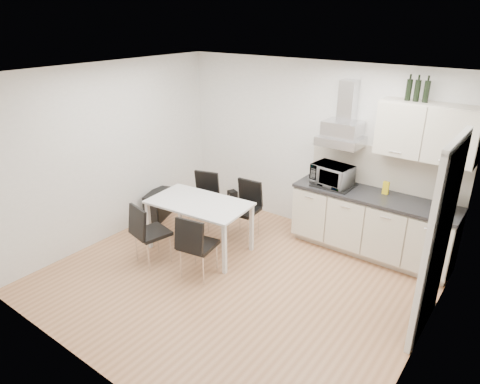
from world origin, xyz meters
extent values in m
plane|color=tan|center=(0.00, 0.00, 0.00)|extent=(4.50, 4.50, 0.00)
cube|color=white|center=(0.00, 2.00, 1.30)|extent=(4.50, 0.10, 2.60)
cube|color=white|center=(0.00, -2.00, 1.30)|extent=(4.50, 0.10, 2.60)
cube|color=white|center=(-2.25, 0.00, 1.30)|extent=(0.10, 4.00, 2.60)
cube|color=white|center=(2.25, 0.00, 1.30)|extent=(0.10, 4.00, 2.60)
plane|color=white|center=(0.00, 0.00, 2.60)|extent=(4.50, 4.50, 0.00)
cube|color=white|center=(2.21, 0.55, 1.05)|extent=(0.08, 1.04, 2.10)
cube|color=beige|center=(1.15, 1.74, 0.05)|extent=(2.16, 0.52, 0.10)
cube|color=beige|center=(1.15, 1.70, 0.48)|extent=(2.20, 0.60, 0.76)
cube|color=#28282B|center=(1.15, 1.69, 0.90)|extent=(2.22, 0.64, 0.04)
cube|color=beige|center=(1.15, 1.99, 1.21)|extent=(2.20, 0.02, 0.58)
cube|color=beige|center=(1.65, 1.82, 1.85)|extent=(1.20, 0.35, 0.70)
cube|color=silver|center=(0.55, 1.78, 1.65)|extent=(0.60, 0.46, 0.30)
cube|color=silver|center=(0.55, 1.89, 2.10)|extent=(0.22, 0.20, 0.55)
imported|color=silver|center=(0.51, 1.68, 1.10)|extent=(0.58, 0.37, 0.37)
cube|color=yellow|center=(1.25, 1.80, 1.01)|extent=(0.08, 0.04, 0.18)
cylinder|color=brown|center=(2.08, 1.65, 0.98)|extent=(0.04, 0.04, 0.11)
cylinder|color=#4C6626|center=(2.14, 1.65, 0.98)|extent=(0.04, 0.04, 0.11)
cylinder|color=black|center=(1.35, 1.82, 2.36)|extent=(0.07, 0.07, 0.32)
cylinder|color=black|center=(1.45, 1.82, 2.36)|extent=(0.07, 0.07, 0.32)
cylinder|color=black|center=(1.56, 1.82, 2.36)|extent=(0.07, 0.07, 0.32)
cube|color=white|center=(-0.87, 0.36, 0.73)|extent=(1.48, 0.93, 0.03)
cube|color=white|center=(-1.49, -0.05, 0.36)|extent=(0.05, 0.05, 0.72)
cube|color=white|center=(-0.19, 0.07, 0.36)|extent=(0.05, 0.05, 0.72)
cube|color=white|center=(-1.56, 0.65, 0.36)|extent=(0.05, 0.05, 0.72)
cube|color=white|center=(-0.25, 0.77, 0.36)|extent=(0.05, 0.05, 0.72)
cube|color=black|center=(-2.11, 0.69, 0.24)|extent=(0.43, 0.62, 0.48)
cube|color=gold|center=(-1.98, 0.69, 0.41)|extent=(0.19, 0.49, 0.08)
cube|color=black|center=(-1.47, 1.90, 0.13)|extent=(0.20, 0.19, 0.26)
camera|label=1|loc=(2.86, -3.69, 3.21)|focal=32.00mm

